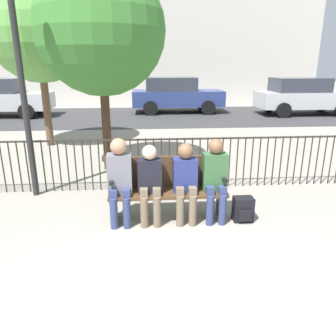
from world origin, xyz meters
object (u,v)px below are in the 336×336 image
Objects in this scene: tree_1 at (101,30)px; parked_car_0 at (176,94)px; lamp_post at (17,48)px; seated_person_0 at (120,177)px; park_bench at (168,186)px; seated_person_3 at (215,176)px; tree_0 at (38,31)px; backpack at (243,209)px; seated_person_2 at (185,178)px; seated_person_1 at (150,180)px; parked_car_2 at (303,96)px.

tree_1 is 9.12m from parked_car_0.
lamp_post reaches higher than parked_car_0.
tree_1 is at bearing -105.14° from parked_car_0.
parked_car_0 is (3.46, 10.00, -1.60)m from lamp_post.
tree_1 is (-0.43, 2.59, 2.13)m from seated_person_0.
park_bench is 0.41× the size of parked_car_0.
seated_person_3 is (1.36, -0.00, -0.02)m from seated_person_0.
tree_0 is 1.17× the size of lamp_post.
park_bench is at bearing 169.00° from backpack.
seated_person_2 is 0.28× the size of parked_car_0.
seated_person_1 is 0.98× the size of seated_person_2.
lamp_post is (-2.26, 1.05, 1.95)m from park_bench.
park_bench is at bearing -96.23° from parked_car_0.
tree_0 is (-2.72, 4.97, 2.36)m from seated_person_1.
seated_person_2 is 0.43m from seated_person_3.
parked_car_0 reaches higher than park_bench.
parked_car_0 is (0.11, 11.27, 0.66)m from backpack.
backpack is 7.08m from tree_0.
tree_0 reaches higher than seated_person_1.
tree_0 is at bearing 118.72° from seated_person_1.
seated_person_0 is at bearing -169.56° from park_bench.
lamp_post reaches higher than seated_person_1.
parked_car_0 is at bearing 80.40° from seated_person_0.
backpack is 11.29m from parked_car_0.
seated_person_0 is 0.29× the size of tree_0.
park_bench is at bearing -58.33° from tree_0.
seated_person_1 reaches higher than park_bench.
tree_0 is at bearing -123.98° from parked_car_0.
parked_car_2 is (7.10, 10.08, 0.20)m from seated_person_1.
seated_person_2 is 6.37m from tree_0.
parked_car_0 is at bearing 56.02° from tree_0.
tree_0 is 3.89m from lamp_post.
parked_car_0 is (0.53, 11.18, 0.16)m from seated_person_3.
tree_0 is at bearing -152.50° from parked_car_2.
tree_0 is 3.02m from tree_1.
seated_person_2 is 0.96× the size of seated_person_3.
seated_person_3 is 6.59m from tree_0.
parked_car_0 is at bearing 89.43° from backpack.
seated_person_0 is 0.30× the size of parked_car_0.
seated_person_1 is 11.28m from parked_car_0.
backpack is at bearing -5.51° from seated_person_2.
seated_person_2 is at bearing -123.19° from parked_car_2.
seated_person_3 is (0.94, 0.00, 0.04)m from seated_person_1.
seated_person_0 is 0.43m from seated_person_1.
seated_person_2 is at bearing -56.97° from tree_0.
park_bench is 0.73m from seated_person_0.
tree_0 is 11.28m from parked_car_2.
seated_person_3 is at bearing -21.95° from lamp_post.
parked_car_2 is (7.52, 10.08, 0.14)m from seated_person_0.
park_bench is at bearing 151.91° from seated_person_2.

